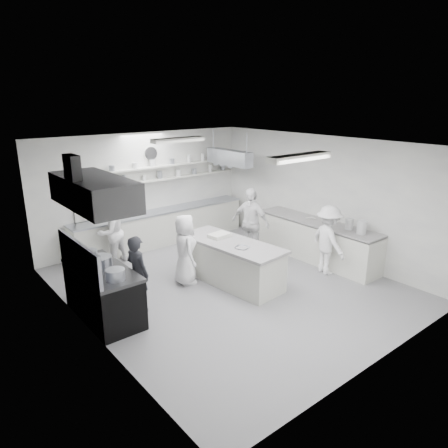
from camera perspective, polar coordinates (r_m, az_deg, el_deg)
floor at (r=9.04m, az=0.58°, el=-8.43°), size 6.00×7.00×0.02m
ceiling at (r=8.20m, az=0.64°, el=10.97°), size 6.00×7.00×0.02m
wall_back at (r=11.33m, az=-10.75°, el=4.66°), size 6.00×0.04×3.00m
wall_front at (r=6.36m, az=21.22°, el=-6.19°), size 6.00×0.04×3.00m
wall_left at (r=7.08m, az=-18.54°, el=-3.55°), size 0.04×7.00×3.00m
wall_right at (r=10.60m, az=13.26°, el=3.64°), size 0.04×7.00×3.00m
stove at (r=7.96m, az=-16.16°, el=-9.22°), size 0.80×1.80×0.90m
exhaust_hood at (r=7.34m, az=-17.38°, el=4.22°), size 0.85×2.00×0.50m
back_counter at (r=11.49m, az=-8.44°, el=-0.43°), size 5.00×0.60×0.92m
shelf_lower at (r=11.51m, az=-7.43°, el=6.28°), size 4.20×0.26×0.04m
shelf_upper at (r=11.45m, az=-7.50°, el=8.00°), size 4.20×0.26×0.04m
pass_through_window at (r=10.79m, az=-16.75°, el=3.33°), size 1.30×0.04×1.00m
wall_clock at (r=11.23m, az=-10.01°, el=9.51°), size 0.32×0.05×0.32m
right_counter at (r=10.50m, az=12.55°, el=-2.31°), size 0.74×3.30×0.94m
pot_rack at (r=11.39m, az=0.72°, el=9.11°), size 0.30×1.60×0.40m
light_fixture_front at (r=6.93m, az=10.27°, el=8.97°), size 1.30×0.25×0.10m
light_fixture_rear at (r=9.66m, az=-6.31°, el=11.39°), size 1.30×0.25×0.10m
prep_island at (r=9.03m, az=0.99°, el=-5.36°), size 1.11×2.43×0.87m
stove_pot at (r=7.73m, az=-16.56°, el=-5.23°), size 0.41×0.41×0.27m
cook_stove at (r=7.95m, az=-11.75°, el=-6.66°), size 0.45×0.59×1.47m
cook_back at (r=10.24m, az=-15.27°, el=-1.08°), size 0.93×0.83×1.59m
cook_island_left at (r=8.91m, az=-5.37°, el=-3.49°), size 0.67×0.85×1.53m
cook_island_right at (r=10.31m, az=3.61°, el=0.14°), size 0.70×1.11×1.76m
cook_right at (r=9.63m, az=14.09°, el=-2.15°), size 0.86×1.15×1.59m
bowl_island_a at (r=8.54m, az=2.47°, el=-3.37°), size 0.35×0.35×0.07m
bowl_island_b at (r=9.17m, az=-0.48°, el=-1.90°), size 0.25×0.25×0.07m
bowl_right at (r=10.52m, az=11.80°, el=0.64°), size 0.28×0.28×0.05m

